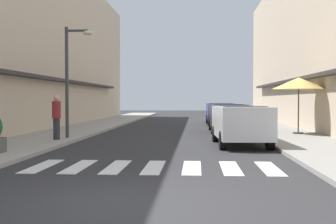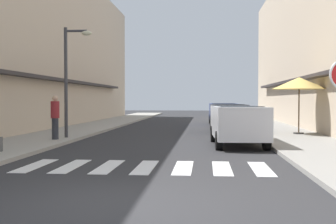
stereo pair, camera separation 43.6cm
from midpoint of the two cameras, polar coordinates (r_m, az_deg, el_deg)
The scene contains 11 objects.
ground_plane at distance 22.87m, azimuth 1.88°, elevation -2.58°, with size 88.64×88.64×0.00m, color #2B2B2D.
sidewalk_left at distance 23.75m, azimuth -10.94°, elevation -2.31°, with size 3.08×56.41×0.12m, color #9E998E.
sidewalk_right at distance 23.18m, azimuth 15.02°, elevation -2.43°, with size 3.08×56.41×0.12m, color gray.
building_row_left at distance 26.26m, azimuth -18.98°, elevation 9.19°, with size 5.50×38.26×10.35m.
crosswalk at distance 10.57m, azimuth -1.90°, elevation -7.51°, with size 6.15×2.20×0.01m.
parked_car_near at distance 15.63m, azimuth 10.26°, elevation -1.19°, with size 1.96×4.27×1.47m.
parked_car_mid at distance 22.08m, azimuth 8.74°, elevation -0.36°, with size 1.85×4.02×1.47m.
parked_car_far at distance 28.76m, azimuth 7.89°, elevation 0.11°, with size 1.86×4.35×1.47m.
street_lamp at distance 17.95m, azimuth -12.41°, elevation 5.73°, with size 1.19×0.28×4.58m.
cafe_umbrella at distance 20.33m, azimuth 17.99°, elevation 3.71°, with size 2.49×2.49×2.62m.
pedestrian_walking_near at distance 17.19m, azimuth -14.40°, elevation -0.55°, with size 0.34×0.34×1.75m.
Camera 2 is at (1.49, -6.64, 1.69)m, focal length 44.82 mm.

